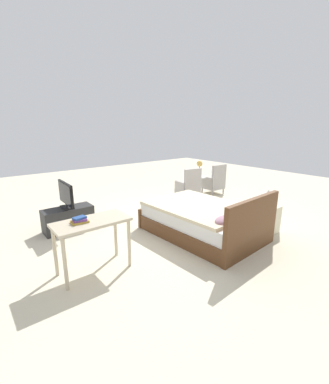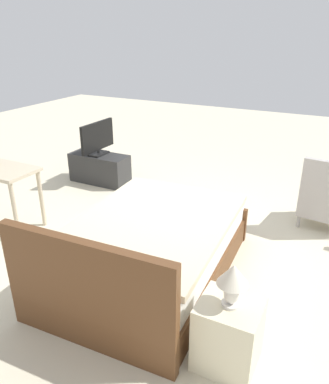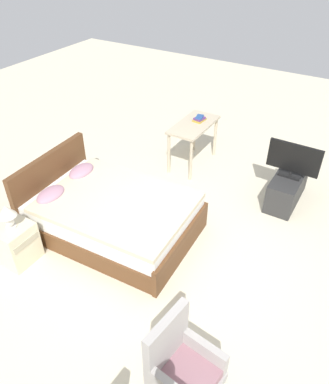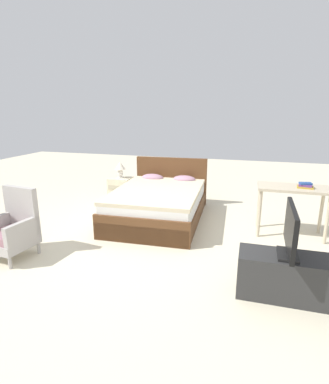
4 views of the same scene
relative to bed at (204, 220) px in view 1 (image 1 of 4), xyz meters
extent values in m
plane|color=beige|center=(-0.01, -0.92, -0.30)|extent=(16.00, 16.00, 0.00)
cube|color=brown|center=(0.00, -0.05, -0.16)|extent=(1.54, 2.24, 0.28)
cube|color=white|center=(0.00, -0.05, 0.10)|extent=(1.48, 2.15, 0.24)
cube|color=beige|center=(0.01, -0.14, 0.25)|extent=(1.52, 1.98, 0.06)
cube|color=brown|center=(-0.05, 1.00, 0.18)|extent=(1.48, 0.15, 0.96)
cube|color=brown|center=(0.05, -1.10, -0.10)|extent=(1.47, 0.13, 0.40)
ellipsoid|color=#B28499|center=(-0.36, 0.70, 0.29)|extent=(0.45, 0.30, 0.14)
ellipsoid|color=#B28499|center=(0.29, 0.73, 0.29)|extent=(0.45, 0.30, 0.14)
cylinder|color=#ADA8A3|center=(-2.78, -2.19, -0.22)|extent=(0.04, 0.04, 0.16)
cylinder|color=#ADA8A3|center=(-2.32, -2.21, -0.22)|extent=(0.04, 0.04, 0.16)
cylinder|color=#ADA8A3|center=(-2.75, -1.73, -0.22)|extent=(0.04, 0.04, 0.16)
cylinder|color=#ADA8A3|center=(-2.29, -1.75, -0.22)|extent=(0.04, 0.04, 0.16)
cube|color=#ADA8A3|center=(-2.53, -1.97, -0.08)|extent=(0.57, 0.57, 0.12)
cube|color=gray|center=(-2.53, -1.97, 0.03)|extent=(0.53, 0.53, 0.10)
cube|color=#ADA8A3|center=(-2.52, -1.74, 0.30)|extent=(0.54, 0.11, 0.64)
cube|color=#ADA8A3|center=(-2.77, -1.96, 0.11)|extent=(0.10, 0.52, 0.26)
cube|color=#ADA8A3|center=(-2.30, -1.98, 0.11)|extent=(0.10, 0.52, 0.26)
cylinder|color=#ADA8A3|center=(-1.71, -2.17, -0.22)|extent=(0.04, 0.04, 0.16)
cylinder|color=#ADA8A3|center=(-1.25, -2.23, -0.22)|extent=(0.04, 0.04, 0.16)
cylinder|color=#ADA8A3|center=(-1.65, -1.71, -0.22)|extent=(0.04, 0.04, 0.16)
cylinder|color=#ADA8A3|center=(-1.19, -1.77, -0.22)|extent=(0.04, 0.04, 0.16)
cube|color=#ADA8A3|center=(-1.45, -1.97, -0.08)|extent=(0.60, 0.60, 0.12)
cube|color=gray|center=(-1.45, -1.97, 0.03)|extent=(0.56, 0.56, 0.10)
cube|color=#ADA8A3|center=(-1.42, -1.74, 0.30)|extent=(0.55, 0.15, 0.64)
cube|color=#ADA8A3|center=(-1.68, -1.94, 0.11)|extent=(0.14, 0.52, 0.26)
cube|color=#ADA8A3|center=(-1.22, -2.00, 0.11)|extent=(0.14, 0.52, 0.26)
cylinder|color=beige|center=(-1.99, -2.05, -0.29)|extent=(0.28, 0.28, 0.03)
cylinder|color=beige|center=(-1.99, -2.05, -0.01)|extent=(0.06, 0.06, 0.53)
cylinder|color=beige|center=(-1.99, -2.05, 0.27)|extent=(0.40, 0.40, 0.02)
cylinder|color=#4C709E|center=(-1.99, -2.05, 0.39)|extent=(0.11, 0.11, 0.22)
cylinder|color=#477538|center=(-1.99, -2.05, 0.55)|extent=(0.02, 0.02, 0.10)
sphere|color=#E0B251|center=(-1.99, -2.05, 0.67)|extent=(0.17, 0.17, 0.17)
cube|color=beige|center=(-1.05, 0.67, -0.03)|extent=(0.44, 0.40, 0.55)
cube|color=#B3AB8E|center=(-1.05, 0.47, 0.08)|extent=(0.37, 0.01, 0.09)
cylinder|color=silver|center=(-1.05, 0.67, 0.26)|extent=(0.13, 0.13, 0.02)
ellipsoid|color=silver|center=(-1.05, 0.67, 0.35)|extent=(0.11, 0.11, 0.16)
cone|color=silver|center=(-1.05, 0.67, 0.50)|extent=(0.22, 0.22, 0.15)
cube|color=#2D2D2D|center=(1.95, -1.89, -0.06)|extent=(0.96, 0.40, 0.47)
cube|color=black|center=(1.95, -1.89, 0.18)|extent=(0.21, 0.32, 0.03)
cylinder|color=black|center=(1.95, -1.89, 0.22)|extent=(0.04, 0.04, 0.05)
cube|color=black|center=(1.95, -1.89, 0.47)|extent=(0.06, 0.76, 0.44)
cube|color=black|center=(1.97, -1.89, 0.47)|extent=(0.02, 0.71, 0.40)
cylinder|color=beige|center=(1.71, -0.35, 0.07)|extent=(0.05, 0.05, 0.74)
cylinder|color=beige|center=(2.65, -0.35, 0.07)|extent=(0.05, 0.05, 0.74)
cylinder|color=beige|center=(1.71, 0.07, 0.07)|extent=(0.05, 0.05, 0.74)
cylinder|color=beige|center=(2.65, 0.07, 0.07)|extent=(0.05, 0.05, 0.74)
cube|color=beige|center=(2.18, -0.14, 0.46)|extent=(1.04, 0.52, 0.04)
cube|color=#B79333|center=(2.33, -0.16, 0.50)|extent=(0.24, 0.18, 0.03)
cube|color=#66387A|center=(2.33, -0.16, 0.52)|extent=(0.20, 0.17, 0.03)
cube|color=#284C8E|center=(2.33, -0.16, 0.55)|extent=(0.19, 0.14, 0.03)
camera|label=1|loc=(3.48, 3.13, 1.78)|focal=24.00mm
camera|label=2|loc=(-1.58, 2.73, 2.01)|focal=35.00mm
camera|label=3|loc=(-3.01, -2.68, 3.28)|focal=35.00mm
camera|label=4|loc=(1.51, -4.90, 1.61)|focal=28.00mm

